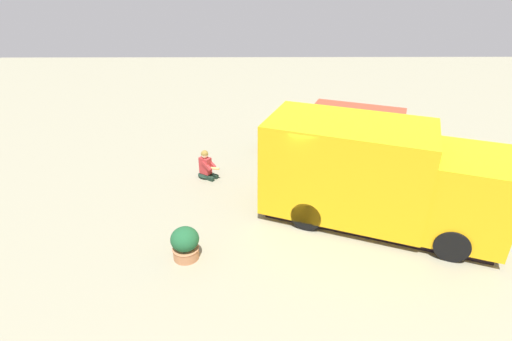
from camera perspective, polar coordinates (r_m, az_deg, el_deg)
name	(u,v)px	position (r m, az deg, el deg)	size (l,w,h in m)	color
ground_plane	(327,205)	(11.18, 10.10, -4.82)	(40.00, 40.00, 0.00)	gray
food_truck	(375,177)	(10.21, 16.57, -0.91)	(4.27, 5.95, 2.55)	#F5AC13
person_customer	(206,167)	(12.35, -7.08, 0.51)	(0.67, 0.78, 0.89)	black
planter_flowering_near	(268,139)	(13.99, 1.65, 4.42)	(0.69, 0.69, 0.86)	#B36F49
planter_flowering_far	(185,243)	(9.09, -10.01, -10.13)	(0.63, 0.63, 0.77)	#B3744B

